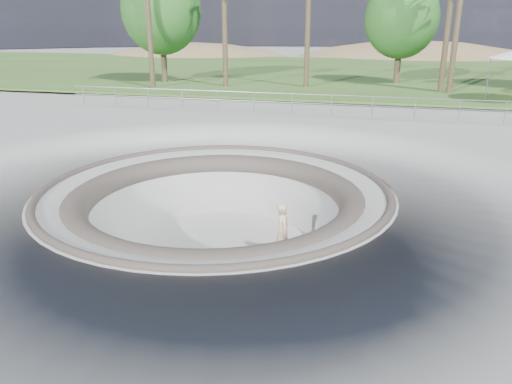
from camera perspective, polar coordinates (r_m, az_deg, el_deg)
ground at (r=14.64m, az=-4.65°, el=0.35°), size 180.00×180.00×0.00m
skate_bowl at (r=15.32m, az=-4.47°, el=-6.14°), size 14.00×14.00×4.10m
grass_strip at (r=47.52m, az=9.18°, el=13.39°), size 180.00×36.00×0.12m
distant_hills at (r=71.22m, az=13.88°, el=9.00°), size 103.20×45.00×28.60m
safety_railing at (r=25.81m, az=4.14°, el=10.09°), size 25.00×0.06×1.03m
skateboard at (r=14.63m, az=3.07°, el=-7.40°), size 0.88×0.52×0.09m
skater at (r=14.28m, az=3.12°, el=-4.43°), size 0.48×0.65×1.61m
bushy_tree_left at (r=39.19m, az=-10.81°, el=19.77°), size 5.86×5.33×8.45m
bushy_tree_mid at (r=39.06m, az=16.32°, el=18.53°), size 5.22×4.74×7.53m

